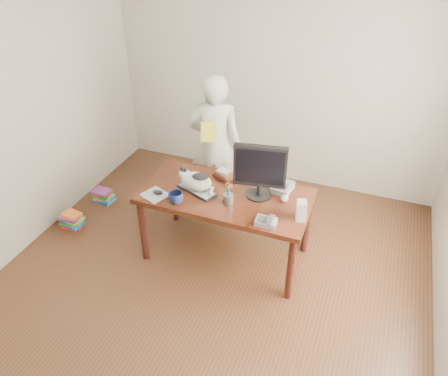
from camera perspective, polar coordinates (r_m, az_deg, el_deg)
room at (r=3.31m, az=-3.42°, el=2.21°), size 4.50×4.50×4.50m
desk at (r=4.25m, az=0.62°, el=-1.87°), size 1.60×0.80×0.75m
keyboard at (r=4.15m, az=-3.58°, el=-0.26°), size 0.42×0.28×0.02m
cat at (r=4.09m, az=-3.78°, el=1.01°), size 0.39×0.28×0.22m
monitor at (r=3.91m, az=4.72°, el=2.49°), size 0.48×0.27×0.54m
pen_cup at (r=3.94m, az=0.58°, el=-1.32°), size 0.11×0.11×0.23m
mousepad at (r=4.14m, az=-9.00°, el=-0.87°), size 0.28×0.27×0.01m
mouse at (r=4.13m, az=-8.65°, el=-0.55°), size 0.12×0.10×0.04m
coffee_mug at (r=3.98m, az=-6.31°, el=-1.27°), size 0.17×0.17×0.11m
phone at (r=3.74m, az=5.56°, el=-4.36°), size 0.18×0.15×0.08m
speaker at (r=3.80m, az=10.04°, el=-2.91°), size 0.10×0.11×0.19m
baseball at (r=4.02m, az=7.91°, el=-1.36°), size 0.07×0.07×0.07m
book_stack at (r=4.33m, az=0.06°, el=1.81°), size 0.23×0.21×0.07m
calculator at (r=4.17m, az=7.64°, el=0.05°), size 0.19×0.24×0.07m
person at (r=4.80m, az=-1.22°, el=5.63°), size 0.68×0.54×1.62m
held_book at (r=4.55m, az=-2.06°, el=7.35°), size 0.17×0.13×0.21m
book_pile_a at (r=5.14m, az=-19.23°, el=-4.01°), size 0.27×0.22×0.18m
book_pile_b at (r=5.46m, az=-15.52°, el=-0.96°), size 0.26×0.20×0.15m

